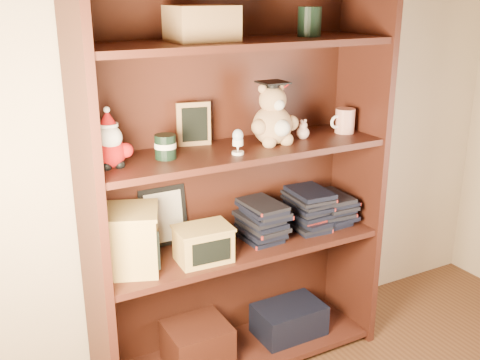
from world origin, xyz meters
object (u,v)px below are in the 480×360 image
at_px(bookcase, 233,186).
at_px(grad_teddy_bear, 273,120).
at_px(teacher_mug, 344,121).
at_px(treats_box, 129,240).

bearing_deg(bookcase, grad_teddy_bear, -21.86).
bearing_deg(teacher_mug, treats_box, -179.94).
xyz_separation_m(grad_teddy_bear, teacher_mug, (0.36, 0.01, -0.04)).
xyz_separation_m(bookcase, treats_box, (-0.45, -0.05, -0.11)).
bearing_deg(treats_box, bookcase, 6.51).
height_order(grad_teddy_bear, treats_box, grad_teddy_bear).
height_order(bookcase, treats_box, bookcase).
bearing_deg(bookcase, teacher_mug, -5.78).
relative_size(grad_teddy_bear, treats_box, 0.90).
height_order(bookcase, teacher_mug, bookcase).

